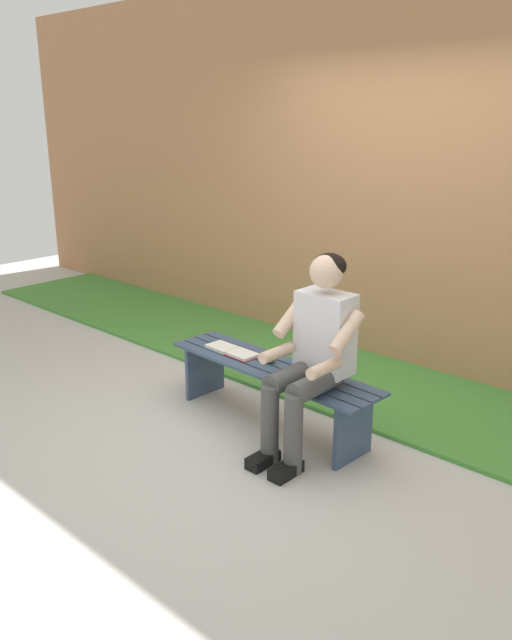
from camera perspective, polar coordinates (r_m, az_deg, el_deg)
ground_plane at (r=4.50m, az=-16.63°, el=-9.61°), size 10.00×7.00×0.04m
grass_strip at (r=5.29m, az=10.17°, el=-4.43°), size 9.00×1.77×0.03m
brick_wall at (r=5.57m, az=9.19°, el=13.21°), size 9.50×0.24×3.13m
bench_near at (r=4.26m, az=1.37°, el=-5.33°), size 1.62×0.46×0.42m
person_seated at (r=3.82m, az=5.09°, el=-2.59°), size 0.50×0.69×1.23m
apple at (r=4.25m, az=1.22°, el=-3.25°), size 0.09×0.09×0.09m
book_open at (r=4.44m, az=-2.15°, el=-2.77°), size 0.42×0.18×0.02m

